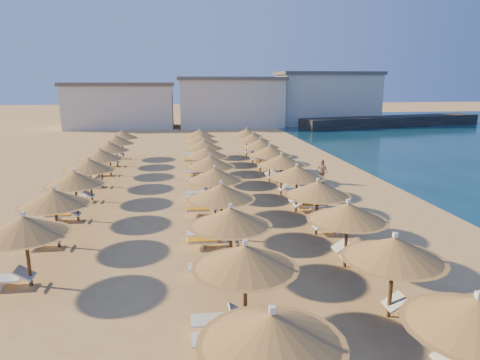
{
  "coord_description": "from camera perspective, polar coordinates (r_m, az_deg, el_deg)",
  "views": [
    {
      "loc": [
        -3.8,
        -19.3,
        6.8
      ],
      "look_at": [
        -0.62,
        4.0,
        1.3
      ],
      "focal_mm": 32.0,
      "sensor_mm": 36.0,
      "label": 1
    }
  ],
  "objects": [
    {
      "name": "parasol_row_west",
      "position": [
        23.39,
        -3.71,
        1.55
      ],
      "size": [
        2.97,
        34.32,
        2.62
      ],
      "color": "brown",
      "rests_on": "ground"
    },
    {
      "name": "ground",
      "position": [
        20.81,
        3.19,
        -5.93
      ],
      "size": [
        220.0,
        220.0,
        0.0
      ],
      "primitive_type": "plane",
      "color": "#DEA961",
      "rests_on": "ground"
    },
    {
      "name": "beachgoer_c",
      "position": [
        29.25,
        10.85,
        1.13
      ],
      "size": [
        0.81,
        1.04,
        1.64
      ],
      "primitive_type": "imported",
      "rotation": [
        0.0,
        0.0,
        -1.08
      ],
      "color": "tan",
      "rests_on": "ground"
    },
    {
      "name": "jetty",
      "position": [
        69.18,
        19.68,
        7.38
      ],
      "size": [
        30.14,
        10.59,
        1.5
      ],
      "primitive_type": "cube",
      "rotation": [
        0.0,
        0.0,
        0.22
      ],
      "color": "black",
      "rests_on": "ground"
    },
    {
      "name": "loungers",
      "position": [
        24.36,
        -3.59,
        -2.23
      ],
      "size": [
        14.13,
        31.99,
        0.66
      ],
      "color": "white",
      "rests_on": "ground"
    },
    {
      "name": "parasol_row_east",
      "position": [
        24.07,
        6.51,
        1.83
      ],
      "size": [
        2.97,
        34.32,
        2.62
      ],
      "color": "brown",
      "rests_on": "ground"
    },
    {
      "name": "parasol_row_inland",
      "position": [
        27.26,
        -18.73,
        2.54
      ],
      "size": [
        2.97,
        27.36,
        2.62
      ],
      "color": "brown",
      "rests_on": "ground"
    },
    {
      "name": "hotel_blocks",
      "position": [
        65.83,
        -0.51,
        10.46
      ],
      "size": [
        47.22,
        10.35,
        8.1
      ],
      "color": "silver",
      "rests_on": "ground"
    },
    {
      "name": "beachgoer_b",
      "position": [
        23.79,
        9.5,
        -1.57
      ],
      "size": [
        1.01,
        1.0,
        1.65
      ],
      "primitive_type": "imported",
      "rotation": [
        0.0,
        0.0,
        -0.74
      ],
      "color": "tan",
      "rests_on": "ground"
    }
  ]
}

